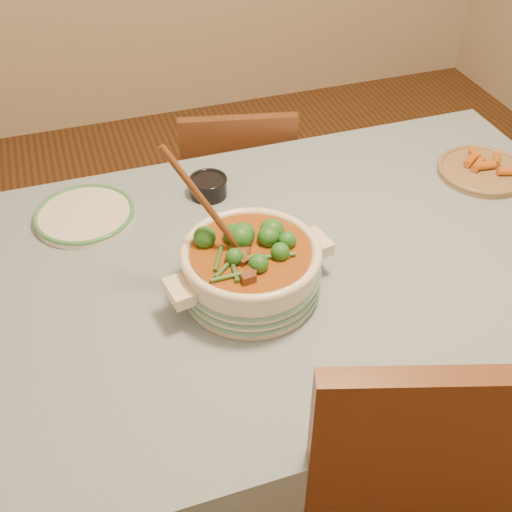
{
  "coord_description": "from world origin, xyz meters",
  "views": [
    {
      "loc": [
        -0.48,
        -1.1,
        1.8
      ],
      "look_at": [
        -0.14,
        -0.07,
        0.87
      ],
      "focal_mm": 45.0,
      "sensor_mm": 36.0,
      "label": 1
    }
  ],
  "objects_px": {
    "white_plate": "(85,215)",
    "fried_plate": "(482,169)",
    "chair_far": "(237,192)",
    "condiment_bowl": "(208,185)",
    "stew_casserole": "(251,266)",
    "dining_table": "(299,286)"
  },
  "relations": [
    {
      "from": "dining_table",
      "to": "fried_plate",
      "type": "distance_m",
      "value": 0.68
    },
    {
      "from": "white_plate",
      "to": "chair_far",
      "type": "bearing_deg",
      "value": 35.62
    },
    {
      "from": "white_plate",
      "to": "chair_far",
      "type": "xyz_separation_m",
      "value": [
        0.54,
        0.39,
        -0.31
      ]
    },
    {
      "from": "stew_casserole",
      "to": "chair_far",
      "type": "height_order",
      "value": "stew_casserole"
    },
    {
      "from": "stew_casserole",
      "to": "chair_far",
      "type": "bearing_deg",
      "value": 75.36
    },
    {
      "from": "condiment_bowl",
      "to": "dining_table",
      "type": "bearing_deg",
      "value": -67.11
    },
    {
      "from": "chair_far",
      "to": "stew_casserole",
      "type": "bearing_deg",
      "value": 87.99
    },
    {
      "from": "dining_table",
      "to": "stew_casserole",
      "type": "xyz_separation_m",
      "value": [
        -0.15,
        -0.07,
        0.17
      ]
    },
    {
      "from": "stew_casserole",
      "to": "condiment_bowl",
      "type": "height_order",
      "value": "stew_casserole"
    },
    {
      "from": "fried_plate",
      "to": "condiment_bowl",
      "type": "bearing_deg",
      "value": 168.89
    },
    {
      "from": "fried_plate",
      "to": "chair_far",
      "type": "distance_m",
      "value": 0.86
    },
    {
      "from": "stew_casserole",
      "to": "condiment_bowl",
      "type": "bearing_deg",
      "value": 88.66
    },
    {
      "from": "white_plate",
      "to": "condiment_bowl",
      "type": "distance_m",
      "value": 0.34
    },
    {
      "from": "fried_plate",
      "to": "chair_far",
      "type": "relative_size",
      "value": 0.38
    },
    {
      "from": "chair_far",
      "to": "white_plate",
      "type": "bearing_deg",
      "value": 48.24
    },
    {
      "from": "dining_table",
      "to": "white_plate",
      "type": "distance_m",
      "value": 0.6
    },
    {
      "from": "dining_table",
      "to": "fried_plate",
      "type": "height_order",
      "value": "fried_plate"
    },
    {
      "from": "stew_casserole",
      "to": "chair_far",
      "type": "distance_m",
      "value": 0.9
    },
    {
      "from": "stew_casserole",
      "to": "fried_plate",
      "type": "relative_size",
      "value": 1.31
    },
    {
      "from": "white_plate",
      "to": "fried_plate",
      "type": "xyz_separation_m",
      "value": [
        1.13,
        -0.15,
        0.0
      ]
    },
    {
      "from": "condiment_bowl",
      "to": "fried_plate",
      "type": "distance_m",
      "value": 0.8
    },
    {
      "from": "white_plate",
      "to": "fried_plate",
      "type": "height_order",
      "value": "fried_plate"
    }
  ]
}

